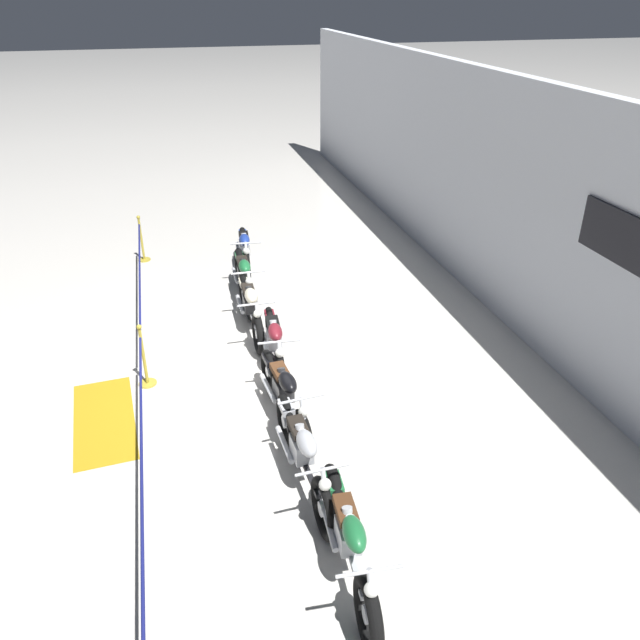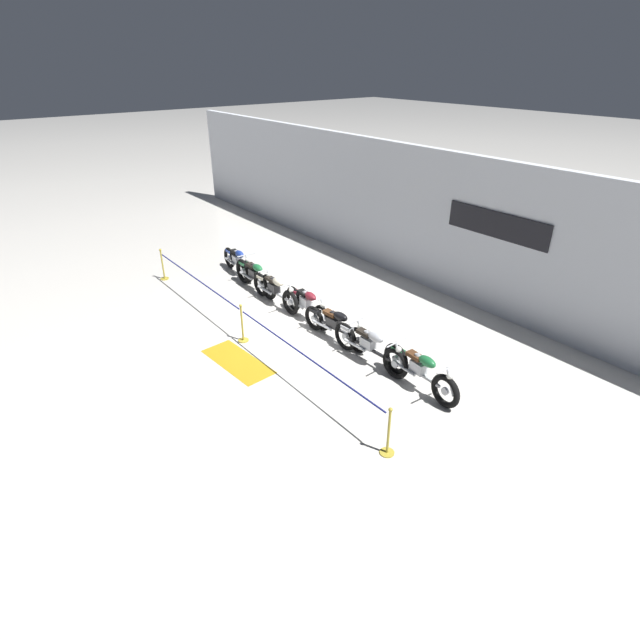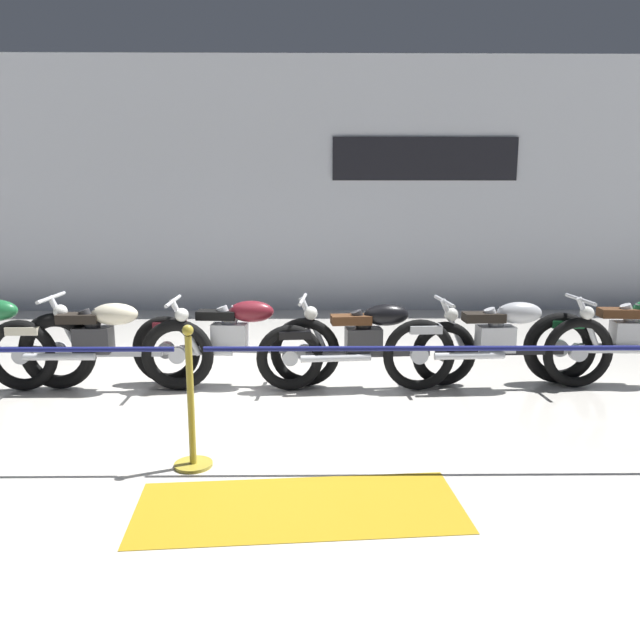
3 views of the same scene
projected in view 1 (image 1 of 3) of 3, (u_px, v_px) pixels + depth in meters
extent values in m
plane|color=silver|center=(238.00, 375.00, 9.94)|extent=(120.00, 120.00, 0.00)
cube|color=silver|center=(545.00, 223.00, 10.08)|extent=(28.00, 0.25, 4.20)
torus|color=black|center=(247.00, 269.00, 12.78)|extent=(0.73, 0.18, 0.72)
torus|color=black|center=(243.00, 243.00, 14.04)|extent=(0.73, 0.18, 0.72)
cylinder|color=silver|center=(247.00, 269.00, 12.78)|extent=(0.17, 0.09, 0.17)
cylinder|color=silver|center=(243.00, 243.00, 14.04)|extent=(0.17, 0.09, 0.17)
cylinder|color=silver|center=(247.00, 258.00, 12.57)|extent=(0.31, 0.08, 0.59)
cube|color=silver|center=(245.00, 248.00, 13.38)|extent=(0.38, 0.25, 0.26)
cylinder|color=silver|center=(244.00, 239.00, 13.25)|extent=(0.19, 0.13, 0.24)
cylinder|color=silver|center=(244.00, 238.00, 13.32)|extent=(0.19, 0.13, 0.24)
cylinder|color=silver|center=(238.00, 249.00, 13.69)|extent=(0.70, 0.13, 0.07)
cube|color=black|center=(245.00, 254.00, 13.40)|extent=(1.16, 0.16, 0.06)
ellipsoid|color=navy|center=(244.00, 240.00, 13.06)|extent=(0.48, 0.26, 0.22)
cube|color=black|center=(244.00, 236.00, 13.39)|extent=(0.42, 0.24, 0.09)
cube|color=navy|center=(243.00, 233.00, 13.88)|extent=(0.33, 0.19, 0.08)
cylinder|color=silver|center=(246.00, 243.00, 12.54)|extent=(0.09, 0.62, 0.04)
sphere|color=silver|center=(246.00, 251.00, 12.53)|extent=(0.14, 0.14, 0.14)
torus|color=black|center=(250.00, 300.00, 11.43)|extent=(0.79, 0.15, 0.79)
torus|color=black|center=(240.00, 267.00, 12.76)|extent=(0.79, 0.15, 0.79)
cylinder|color=silver|center=(250.00, 300.00, 11.43)|extent=(0.18, 0.08, 0.18)
cylinder|color=silver|center=(240.00, 267.00, 12.76)|extent=(0.18, 0.08, 0.18)
cylinder|color=silver|center=(250.00, 288.00, 11.21)|extent=(0.30, 0.06, 0.59)
cube|color=#2D2D30|center=(244.00, 274.00, 12.06)|extent=(0.36, 0.23, 0.26)
cylinder|color=#2D2D30|center=(244.00, 266.00, 11.93)|extent=(0.18, 0.11, 0.24)
cylinder|color=#2D2D30|center=(243.00, 264.00, 12.00)|extent=(0.18, 0.11, 0.24)
cylinder|color=silver|center=(235.00, 275.00, 12.35)|extent=(0.70, 0.08, 0.07)
cube|color=#ADAFB5|center=(245.00, 282.00, 12.08)|extent=(1.25, 0.09, 0.06)
ellipsoid|color=#1E6B38|center=(245.00, 267.00, 11.74)|extent=(0.46, 0.23, 0.22)
cube|color=black|center=(242.00, 261.00, 12.07)|extent=(0.40, 0.21, 0.09)
cube|color=#1E6B38|center=(239.00, 256.00, 12.59)|extent=(0.32, 0.17, 0.08)
cylinder|color=silver|center=(248.00, 272.00, 11.18)|extent=(0.05, 0.62, 0.04)
sphere|color=silver|center=(249.00, 281.00, 11.18)|extent=(0.14, 0.14, 0.14)
torus|color=black|center=(258.00, 334.00, 10.38)|extent=(0.73, 0.12, 0.73)
torus|color=black|center=(244.00, 294.00, 11.72)|extent=(0.73, 0.12, 0.73)
cylinder|color=silver|center=(258.00, 334.00, 10.38)|extent=(0.17, 0.08, 0.17)
cylinder|color=silver|center=(244.00, 294.00, 11.72)|extent=(0.17, 0.08, 0.17)
cylinder|color=silver|center=(258.00, 321.00, 10.17)|extent=(0.30, 0.06, 0.59)
cube|color=#2D2D30|center=(250.00, 304.00, 11.02)|extent=(0.36, 0.22, 0.26)
cylinder|color=#2D2D30|center=(250.00, 294.00, 10.89)|extent=(0.18, 0.11, 0.24)
cylinder|color=#2D2D30|center=(249.00, 292.00, 10.96)|extent=(0.18, 0.11, 0.24)
cylinder|color=silver|center=(240.00, 304.00, 11.31)|extent=(0.70, 0.07, 0.07)
cube|color=#ADAFB5|center=(251.00, 312.00, 11.04)|extent=(1.25, 0.06, 0.06)
ellipsoid|color=beige|center=(251.00, 296.00, 10.70)|extent=(0.46, 0.22, 0.22)
cube|color=black|center=(248.00, 289.00, 11.02)|extent=(0.40, 0.20, 0.09)
cube|color=beige|center=(244.00, 283.00, 11.55)|extent=(0.32, 0.16, 0.08)
cylinder|color=silver|center=(256.00, 304.00, 10.14)|extent=(0.04, 0.62, 0.04)
sphere|color=silver|center=(258.00, 314.00, 10.14)|extent=(0.14, 0.14, 0.14)
torus|color=black|center=(280.00, 374.00, 9.32)|extent=(0.73, 0.16, 0.72)
torus|color=black|center=(270.00, 328.00, 10.58)|extent=(0.73, 0.16, 0.72)
cylinder|color=silver|center=(280.00, 374.00, 9.32)|extent=(0.18, 0.09, 0.17)
cylinder|color=silver|center=(270.00, 328.00, 10.58)|extent=(0.18, 0.09, 0.17)
cylinder|color=silver|center=(281.00, 361.00, 9.11)|extent=(0.31, 0.08, 0.59)
cube|color=silver|center=(274.00, 339.00, 9.92)|extent=(0.38, 0.25, 0.26)
cylinder|color=silver|center=(274.00, 330.00, 9.79)|extent=(0.19, 0.12, 0.24)
cylinder|color=silver|center=(273.00, 327.00, 9.86)|extent=(0.19, 0.12, 0.24)
cylinder|color=silver|center=(264.00, 338.00, 10.22)|extent=(0.70, 0.12, 0.07)
cube|color=#ADAFB5|center=(275.00, 348.00, 9.94)|extent=(1.16, 0.15, 0.06)
ellipsoid|color=maroon|center=(275.00, 332.00, 9.59)|extent=(0.48, 0.25, 0.22)
cube|color=black|center=(273.00, 323.00, 9.92)|extent=(0.41, 0.23, 0.09)
cube|color=maroon|center=(270.00, 316.00, 10.41)|extent=(0.33, 0.18, 0.08)
cylinder|color=silver|center=(279.00, 342.00, 9.08)|extent=(0.08, 0.62, 0.04)
sphere|color=silver|center=(280.00, 353.00, 9.07)|extent=(0.14, 0.14, 0.14)
torus|color=black|center=(303.00, 434.00, 8.10)|extent=(0.69, 0.17, 0.68)
torus|color=black|center=(269.00, 371.00, 9.43)|extent=(0.69, 0.17, 0.68)
cylinder|color=silver|center=(303.00, 434.00, 8.10)|extent=(0.17, 0.09, 0.16)
cylinder|color=silver|center=(269.00, 371.00, 9.43)|extent=(0.17, 0.09, 0.16)
cylinder|color=silver|center=(304.00, 421.00, 7.90)|extent=(0.31, 0.08, 0.59)
cube|color=#2D2D30|center=(283.00, 389.00, 8.73)|extent=(0.38, 0.25, 0.26)
cylinder|color=#2D2D30|center=(284.00, 379.00, 8.60)|extent=(0.19, 0.13, 0.24)
cylinder|color=#2D2D30|center=(282.00, 376.00, 8.67)|extent=(0.19, 0.13, 0.24)
cylinder|color=silver|center=(268.00, 388.00, 9.00)|extent=(0.70, 0.13, 0.07)
cube|color=#47474C|center=(285.00, 399.00, 8.76)|extent=(1.28, 0.18, 0.06)
ellipsoid|color=black|center=(288.00, 383.00, 8.42)|extent=(0.48, 0.26, 0.22)
cube|color=#4C2D19|center=(280.00, 371.00, 8.73)|extent=(0.42, 0.24, 0.09)
cube|color=black|center=(270.00, 360.00, 9.27)|extent=(0.33, 0.19, 0.08)
cylinder|color=silver|center=(301.00, 399.00, 7.86)|extent=(0.09, 0.62, 0.04)
sphere|color=silver|center=(304.00, 412.00, 7.86)|extent=(0.14, 0.14, 0.14)
torus|color=black|center=(323.00, 509.00, 6.92)|extent=(0.74, 0.14, 0.73)
torus|color=black|center=(286.00, 421.00, 8.30)|extent=(0.74, 0.14, 0.73)
cylinder|color=silver|center=(323.00, 509.00, 6.92)|extent=(0.18, 0.09, 0.18)
cylinder|color=silver|center=(286.00, 421.00, 8.30)|extent=(0.18, 0.09, 0.18)
cylinder|color=silver|center=(326.00, 495.00, 6.71)|extent=(0.31, 0.07, 0.59)
cube|color=silver|center=(302.00, 448.00, 7.58)|extent=(0.37, 0.24, 0.26)
cylinder|color=silver|center=(302.00, 437.00, 7.45)|extent=(0.18, 0.12, 0.24)
cylinder|color=silver|center=(300.00, 433.00, 7.52)|extent=(0.18, 0.12, 0.24)
cylinder|color=silver|center=(285.00, 444.00, 7.86)|extent=(0.70, 0.10, 0.07)
cube|color=black|center=(303.00, 460.00, 7.60)|extent=(1.32, 0.13, 0.06)
ellipsoid|color=#B7BABF|center=(307.00, 443.00, 7.26)|extent=(0.47, 0.24, 0.22)
cube|color=black|center=(298.00, 428.00, 7.58)|extent=(0.41, 0.22, 0.09)
cube|color=#B7BABF|center=(286.00, 407.00, 8.13)|extent=(0.33, 0.18, 0.08)
cylinder|color=silver|center=(323.00, 470.00, 6.67)|extent=(0.07, 0.62, 0.04)
sphere|color=silver|center=(325.00, 485.00, 6.67)|extent=(0.14, 0.14, 0.14)
torus|color=black|center=(368.00, 614.00, 5.75)|extent=(0.76, 0.18, 0.75)
torus|color=black|center=(333.00, 497.00, 7.06)|extent=(0.76, 0.18, 0.75)
cylinder|color=silver|center=(368.00, 614.00, 5.75)|extent=(0.18, 0.09, 0.17)
cylinder|color=silver|center=(333.00, 497.00, 7.06)|extent=(0.18, 0.09, 0.17)
cylinder|color=silver|center=(372.00, 602.00, 5.54)|extent=(0.31, 0.07, 0.59)
cube|color=silver|center=(348.00, 535.00, 6.37)|extent=(0.37, 0.24, 0.26)
cylinder|color=silver|center=(350.00, 524.00, 6.24)|extent=(0.19, 0.12, 0.24)
cylinder|color=silver|center=(348.00, 518.00, 6.31)|extent=(0.19, 0.12, 0.24)
cylinder|color=silver|center=(329.00, 525.00, 6.67)|extent=(0.70, 0.11, 0.07)
cube|color=#ADAFB5|center=(349.00, 548.00, 6.40)|extent=(1.21, 0.13, 0.06)
ellipsoid|color=#1E6B38|center=(354.00, 534.00, 6.05)|extent=(0.47, 0.25, 0.22)
cube|color=#4C2D19|center=(346.00, 510.00, 6.38)|extent=(0.41, 0.22, 0.09)
cube|color=#1E6B38|center=(335.00, 483.00, 6.89)|extent=(0.33, 0.18, 0.08)
cylinder|color=silver|center=(370.00, 571.00, 5.51)|extent=(0.07, 0.62, 0.04)
sphere|color=silver|center=(372.00, 590.00, 5.50)|extent=(0.14, 0.14, 0.14)
cylinder|color=gold|center=(144.00, 260.00, 14.09)|extent=(0.28, 0.28, 0.03)
cylinder|color=gold|center=(141.00, 239.00, 13.86)|extent=(0.05, 0.05, 0.95)
sphere|color=gold|center=(138.00, 217.00, 13.62)|extent=(0.08, 0.08, 0.08)
cylinder|color=navy|center=(140.00, 268.00, 11.50)|extent=(4.92, 0.04, 0.04)
cylinder|color=navy|center=(141.00, 446.00, 7.08)|extent=(5.04, 0.04, 0.04)
cylinder|color=gold|center=(148.00, 383.00, 9.73)|extent=(0.28, 0.28, 0.03)
cylinder|color=gold|center=(144.00, 357.00, 9.49)|extent=(0.05, 0.05, 0.95)
sphere|color=gold|center=(139.00, 327.00, 9.25)|extent=(0.08, 0.08, 0.08)
cube|color=#B78E19|center=(104.00, 420.00, 8.92)|extent=(2.12, 0.99, 0.01)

